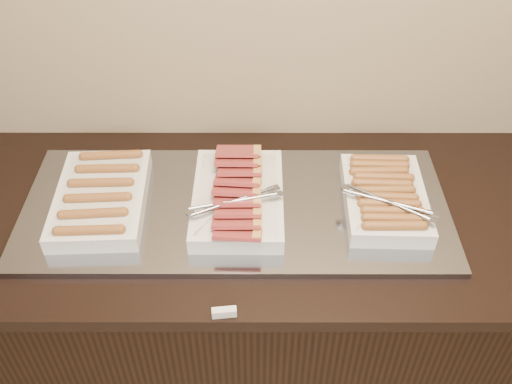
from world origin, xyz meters
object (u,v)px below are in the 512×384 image
at_px(warming_tray, 236,208).
at_px(dish_right, 385,197).
at_px(counter, 247,305).
at_px(dish_left, 101,197).
at_px(dish_center, 238,197).

bearing_deg(warming_tray, dish_right, -0.58).
bearing_deg(counter, dish_right, -0.62).
bearing_deg(dish_left, dish_center, -2.93).
bearing_deg(counter, dish_center, -170.75).
relative_size(dish_left, dish_right, 1.11).
bearing_deg(warming_tray, counter, 0.00).
xyz_separation_m(counter, dish_right, (0.39, -0.00, 0.50)).
xyz_separation_m(dish_center, dish_right, (0.41, -0.00, 0.00)).
bearing_deg(warming_tray, dish_left, 180.00).
height_order(counter, dish_right, dish_right).
relative_size(dish_left, dish_center, 0.95).
bearing_deg(dish_right, counter, -179.09).
relative_size(warming_tray, dish_center, 3.03).
xyz_separation_m(warming_tray, dish_center, (0.01, -0.00, 0.04)).
xyz_separation_m(warming_tray, dish_left, (-0.38, 0.00, 0.04)).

